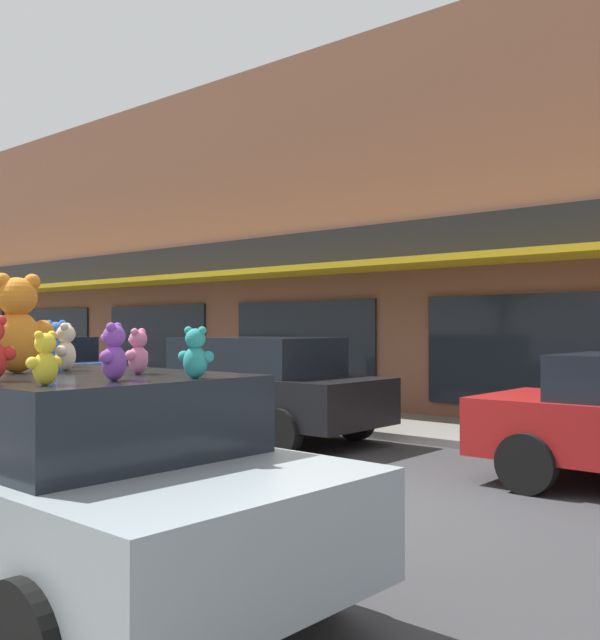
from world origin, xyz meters
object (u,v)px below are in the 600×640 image
object	(u,v)px
teddy_bear_cream	(66,347)
parked_car_far_right	(35,370)
teddy_bear_blue	(56,344)
plush_art_car	(67,476)
teddy_bear_giant	(17,325)
teddy_bear_teal	(195,353)
parked_car_far_center	(255,385)
teddy_bear_pink	(138,352)
teddy_bear_purple	(114,353)
teddy_bear_yellow	(45,359)

from	to	relation	value
teddy_bear_cream	parked_car_far_right	world-z (taller)	teddy_bear_cream
teddy_bear_blue	plush_art_car	bearing A→B (deg)	85.35
teddy_bear_giant	teddy_bear_cream	distance (m)	0.39
teddy_bear_teal	parked_car_far_right	bearing A→B (deg)	-53.20
plush_art_car	parked_car_far_center	xyz separation A→B (m)	(5.74, 3.76, 0.07)
teddy_bear_pink	teddy_bear_purple	bearing A→B (deg)	19.85
teddy_bear_yellow	parked_car_far_center	world-z (taller)	teddy_bear_yellow
teddy_bear_giant	teddy_bear_pink	bearing A→B (deg)	142.43
teddy_bear_blue	teddy_bear_cream	xyz separation A→B (m)	(-0.23, -0.52, -0.01)
teddy_bear_cream	teddy_bear_teal	distance (m)	1.34
teddy_bear_giant	teddy_bear_yellow	distance (m)	1.25
teddy_bear_blue	parked_car_far_right	xyz separation A→B (m)	(5.32, 9.86, -0.83)
teddy_bear_purple	parked_car_far_right	xyz separation A→B (m)	(5.91, 11.50, -0.81)
teddy_bear_giant	teddy_bear_blue	size ratio (longest dim) A/B	1.85
teddy_bear_blue	parked_car_far_right	bearing A→B (deg)	-96.83
teddy_bear_pink	parked_car_far_center	xyz separation A→B (m)	(5.46, 4.17, -0.78)
teddy_bear_cream	teddy_bear_yellow	distance (m)	1.37
teddy_bear_cream	teddy_bear_purple	size ratio (longest dim) A/B	1.01
plush_art_car	teddy_bear_purple	world-z (taller)	teddy_bear_purple
teddy_bear_yellow	teddy_bear_pink	xyz separation A→B (m)	(0.89, 0.38, 0.01)
plush_art_car	parked_car_far_right	distance (m)	12.15
plush_art_car	teddy_bear_blue	bearing A→B (deg)	65.03
teddy_bear_yellow	parked_car_far_center	xyz separation A→B (m)	(6.35, 4.55, -0.77)
teddy_bear_cream	teddy_bear_blue	bearing A→B (deg)	-159.63
teddy_bear_cream	teddy_bear_purple	world-z (taller)	teddy_bear_cream
teddy_bear_giant	parked_car_far_center	world-z (taller)	teddy_bear_giant
plush_art_car	teddy_bear_pink	world-z (taller)	teddy_bear_pink
plush_art_car	teddy_bear_purple	size ratio (longest dim) A/B	12.30
teddy_bear_yellow	teddy_bear_pink	world-z (taller)	teddy_bear_pink
plush_art_car	teddy_bear_cream	bearing A→B (deg)	61.37
teddy_bear_blue	teddy_bear_teal	size ratio (longest dim) A/B	1.17
plush_art_car	teddy_bear_pink	xyz separation A→B (m)	(0.28, -0.41, 0.85)
teddy_bear_yellow	teddy_bear_cream	bearing A→B (deg)	-131.51
teddy_bear_cream	teddy_bear_purple	distance (m)	1.18
teddy_bear_giant	teddy_bear_yellow	xyz separation A→B (m)	(-0.45, -1.16, -0.19)
teddy_bear_giant	teddy_bear_yellow	bearing A→B (deg)	91.46
plush_art_car	teddy_bear_purple	bearing A→B (deg)	-101.36
parked_car_far_right	teddy_bear_giant	bearing A→B (deg)	-119.71
teddy_bear_purple	parked_car_far_right	size ratio (longest dim) A/B	0.09
parked_car_far_center	teddy_bear_purple	bearing A→B (deg)	-142.41
teddy_bear_teal	teddy_bear_purple	world-z (taller)	teddy_bear_purple
teddy_bear_cream	teddy_bear_teal	world-z (taller)	teddy_bear_cream
teddy_bear_giant	teddy_bear_purple	distance (m)	1.17
teddy_bear_yellow	parked_car_far_center	bearing A→B (deg)	-150.18
plush_art_car	parked_car_far_right	xyz separation A→B (m)	(5.74, 10.71, 0.05)
plush_art_car	teddy_bear_cream	world-z (taller)	teddy_bear_cream
teddy_bear_pink	parked_car_far_right	bearing A→B (deg)	-136.05
teddy_bear_giant	teddy_bear_purple	size ratio (longest dim) A/B	2.01
teddy_bear_yellow	parked_car_far_center	size ratio (longest dim) A/B	0.07
parked_car_far_right	teddy_bear_purple	bearing A→B (deg)	-117.20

